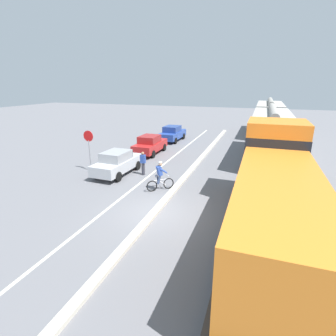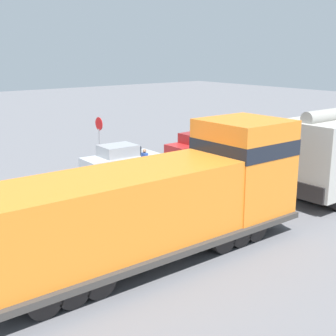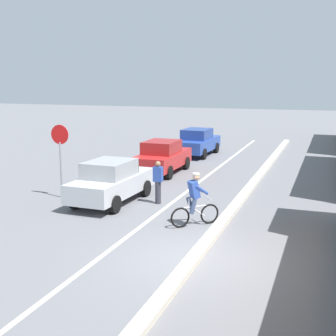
{
  "view_description": "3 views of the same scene",
  "coord_description": "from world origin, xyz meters",
  "px_view_note": "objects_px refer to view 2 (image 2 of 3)",
  "views": [
    {
      "loc": [
        4.39,
        -10.6,
        5.96
      ],
      "look_at": [
        -0.51,
        3.16,
        1.23
      ],
      "focal_mm": 28.0,
      "sensor_mm": 36.0,
      "label": 1
    },
    {
      "loc": [
        16.5,
        -9.03,
        6.64
      ],
      "look_at": [
        1.93,
        2.52,
        1.91
      ],
      "focal_mm": 50.0,
      "sensor_mm": 36.0,
      "label": 2
    },
    {
      "loc": [
        3.19,
        -11.17,
        4.66
      ],
      "look_at": [
        -3.25,
        6.95,
        0.94
      ],
      "focal_mm": 50.0,
      "sensor_mm": 36.0,
      "label": 3
    }
  ],
  "objects_px": {
    "cyclist": "(133,179)",
    "stop_sign": "(99,132)",
    "locomotive": "(167,203)",
    "parked_car_blue": "(262,136)",
    "parked_car_red": "(199,146)",
    "parked_car_silver": "(120,159)",
    "pedestrian_by_cars": "(145,163)"
  },
  "relations": [
    {
      "from": "cyclist",
      "to": "parked_car_blue",
      "type": "bearing_deg",
      "value": 105.65
    },
    {
      "from": "cyclist",
      "to": "stop_sign",
      "type": "relative_size",
      "value": 0.6
    },
    {
      "from": "stop_sign",
      "to": "pedestrian_by_cars",
      "type": "bearing_deg",
      "value": 5.86
    },
    {
      "from": "cyclist",
      "to": "locomotive",
      "type": "bearing_deg",
      "value": -24.32
    },
    {
      "from": "parked_car_red",
      "to": "stop_sign",
      "type": "xyz_separation_m",
      "value": [
        -2.08,
        -5.84,
        1.21
      ]
    },
    {
      "from": "locomotive",
      "to": "stop_sign",
      "type": "height_order",
      "value": "locomotive"
    },
    {
      "from": "parked_car_blue",
      "to": "pedestrian_by_cars",
      "type": "height_order",
      "value": "same"
    },
    {
      "from": "parked_car_silver",
      "to": "parked_car_red",
      "type": "height_order",
      "value": "same"
    },
    {
      "from": "locomotive",
      "to": "parked_car_silver",
      "type": "bearing_deg",
      "value": 155.64
    },
    {
      "from": "parked_car_blue",
      "to": "cyclist",
      "type": "bearing_deg",
      "value": -74.35
    },
    {
      "from": "parked_car_red",
      "to": "locomotive",
      "type": "bearing_deg",
      "value": -46.16
    },
    {
      "from": "parked_car_blue",
      "to": "cyclist",
      "type": "height_order",
      "value": "cyclist"
    },
    {
      "from": "parked_car_red",
      "to": "stop_sign",
      "type": "distance_m",
      "value": 6.32
    },
    {
      "from": "locomotive",
      "to": "stop_sign",
      "type": "xyz_separation_m",
      "value": [
        -11.94,
        4.43,
        0.23
      ]
    },
    {
      "from": "parked_car_silver",
      "to": "pedestrian_by_cars",
      "type": "height_order",
      "value": "same"
    },
    {
      "from": "stop_sign",
      "to": "pedestrian_by_cars",
      "type": "height_order",
      "value": "stop_sign"
    },
    {
      "from": "locomotive",
      "to": "stop_sign",
      "type": "relative_size",
      "value": 4.03
    },
    {
      "from": "parked_car_red",
      "to": "parked_car_blue",
      "type": "distance_m",
      "value": 5.79
    },
    {
      "from": "locomotive",
      "to": "parked_car_red",
      "type": "relative_size",
      "value": 2.75
    },
    {
      "from": "parked_car_red",
      "to": "pedestrian_by_cars",
      "type": "distance_m",
      "value": 5.74
    },
    {
      "from": "parked_car_red",
      "to": "parked_car_blue",
      "type": "height_order",
      "value": "same"
    },
    {
      "from": "pedestrian_by_cars",
      "to": "parked_car_red",
      "type": "bearing_deg",
      "value": 108.6
    },
    {
      "from": "locomotive",
      "to": "parked_car_silver",
      "type": "relative_size",
      "value": 2.72
    },
    {
      "from": "locomotive",
      "to": "stop_sign",
      "type": "distance_m",
      "value": 12.74
    },
    {
      "from": "parked_car_blue",
      "to": "pedestrian_by_cars",
      "type": "bearing_deg",
      "value": -81.43
    },
    {
      "from": "locomotive",
      "to": "parked_car_red",
      "type": "height_order",
      "value": "locomotive"
    },
    {
      "from": "parked_car_red",
      "to": "cyclist",
      "type": "bearing_deg",
      "value": -62.85
    },
    {
      "from": "locomotive",
      "to": "cyclist",
      "type": "height_order",
      "value": "locomotive"
    },
    {
      "from": "locomotive",
      "to": "parked_car_blue",
      "type": "bearing_deg",
      "value": 121.2
    },
    {
      "from": "locomotive",
      "to": "parked_car_red",
      "type": "distance_m",
      "value": 14.28
    },
    {
      "from": "pedestrian_by_cars",
      "to": "cyclist",
      "type": "bearing_deg",
      "value": -46.05
    },
    {
      "from": "pedestrian_by_cars",
      "to": "parked_car_blue",
      "type": "bearing_deg",
      "value": 98.57
    }
  ]
}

